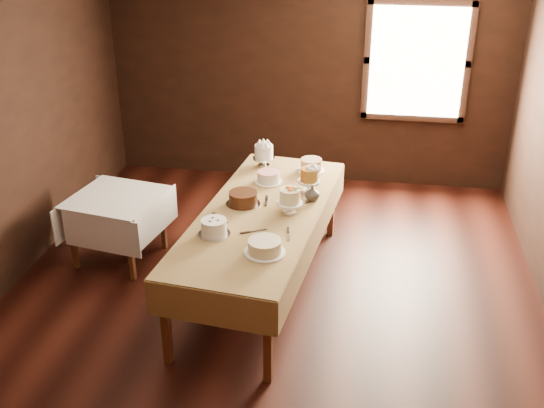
{
  "coord_description": "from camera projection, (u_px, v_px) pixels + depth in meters",
  "views": [
    {
      "loc": [
        0.83,
        -4.93,
        3.49
      ],
      "look_at": [
        0.0,
        0.2,
        0.95
      ],
      "focal_mm": 43.16,
      "sensor_mm": 36.0,
      "label": 1
    }
  ],
  "objects": [
    {
      "name": "cake_meringue",
      "position": [
        264.0,
        156.0,
        6.84
      ],
      "size": [
        0.25,
        0.25,
        0.25
      ],
      "color": "silver",
      "rests_on": "display_table"
    },
    {
      "name": "flower_bouquet",
      "position": [
        313.0,
        174.0,
        6.03
      ],
      "size": [
        0.14,
        0.14,
        0.2
      ],
      "primitive_type": null,
      "color": "white",
      "rests_on": "flower_vase"
    },
    {
      "name": "cake_cream",
      "position": [
        265.0,
        247.0,
        5.24
      ],
      "size": [
        0.35,
        0.35,
        0.12
      ],
      "color": "white",
      "rests_on": "display_table"
    },
    {
      "name": "cake_server_c",
      "position": [
        267.0,
        198.0,
        6.17
      ],
      "size": [
        0.05,
        0.24,
        0.01
      ],
      "primitive_type": "cube",
      "rotation": [
        0.0,
        0.0,
        1.69
      ],
      "color": "silver",
      "rests_on": "display_table"
    },
    {
      "name": "side_table",
      "position": [
        116.0,
        204.0,
        6.54
      ],
      "size": [
        0.97,
        0.97,
        0.7
      ],
      "rotation": [
        0.0,
        0.0,
        -0.18
      ],
      "color": "#512C18",
      "rests_on": "ground"
    },
    {
      "name": "cake_server_a",
      "position": [
        259.0,
        231.0,
        5.6
      ],
      "size": [
        0.22,
        0.13,
        0.01
      ],
      "primitive_type": "cube",
      "rotation": [
        0.0,
        0.0,
        0.48
      ],
      "color": "silver",
      "rests_on": "display_table"
    },
    {
      "name": "cake_server_e",
      "position": [
        223.0,
        220.0,
        5.78
      ],
      "size": [
        0.19,
        0.19,
        0.01
      ],
      "primitive_type": "cube",
      "rotation": [
        0.0,
        0.0,
        -0.79
      ],
      "color": "silver",
      "rests_on": "display_table"
    },
    {
      "name": "display_table",
      "position": [
        261.0,
        218.0,
        5.96
      ],
      "size": [
        1.34,
        2.76,
        0.82
      ],
      "rotation": [
        0.0,
        0.0,
        -0.12
      ],
      "color": "#512C18",
      "rests_on": "ground"
    },
    {
      "name": "cake_server_d",
      "position": [
        304.0,
        204.0,
        6.07
      ],
      "size": [
        0.18,
        0.19,
        0.01
      ],
      "primitive_type": "cube",
      "rotation": [
        0.0,
        0.0,
        0.81
      ],
      "color": "silver",
      "rests_on": "display_table"
    },
    {
      "name": "wall_back",
      "position": [
        308.0,
        73.0,
        8.07
      ],
      "size": [
        5.0,
        0.02,
        2.8
      ],
      "primitive_type": "cube",
      "color": "black",
      "rests_on": "ground"
    },
    {
      "name": "cake_speckled",
      "position": [
        311.0,
        165.0,
        6.75
      ],
      "size": [
        0.3,
        0.3,
        0.13
      ],
      "color": "white",
      "rests_on": "display_table"
    },
    {
      "name": "cake_flowers",
      "position": [
        290.0,
        202.0,
        5.86
      ],
      "size": [
        0.24,
        0.24,
        0.25
      ],
      "color": "white",
      "rests_on": "display_table"
    },
    {
      "name": "window",
      "position": [
        417.0,
        62.0,
        7.74
      ],
      "size": [
        1.1,
        0.05,
        1.3
      ],
      "primitive_type": "cube",
      "color": "#FFEABF",
      "rests_on": "wall_back"
    },
    {
      "name": "floor",
      "position": [
        269.0,
        306.0,
        6.03
      ],
      "size": [
        5.0,
        6.0,
        0.01
      ],
      "primitive_type": "cube",
      "color": "black",
      "rests_on": "ground"
    },
    {
      "name": "cake_lattice",
      "position": [
        268.0,
        178.0,
        6.5
      ],
      "size": [
        0.28,
        0.28,
        0.11
      ],
      "color": "white",
      "rests_on": "display_table"
    },
    {
      "name": "cake_chocolate",
      "position": [
        243.0,
        199.0,
        6.04
      ],
      "size": [
        0.37,
        0.37,
        0.13
      ],
      "color": "silver",
      "rests_on": "display_table"
    },
    {
      "name": "cake_swirl",
      "position": [
        214.0,
        228.0,
        5.51
      ],
      "size": [
        0.29,
        0.29,
        0.14
      ],
      "color": "silver",
      "rests_on": "display_table"
    },
    {
      "name": "cake_caramel",
      "position": [
        309.0,
        181.0,
        6.27
      ],
      "size": [
        0.23,
        0.23,
        0.25
      ],
      "color": "white",
      "rests_on": "display_table"
    },
    {
      "name": "flower_vase",
      "position": [
        312.0,
        193.0,
        6.11
      ],
      "size": [
        0.2,
        0.2,
        0.15
      ],
      "primitive_type": "imported",
      "rotation": [
        0.0,
        0.0,
        5.34
      ],
      "color": "#2D2823",
      "rests_on": "display_table"
    },
    {
      "name": "cake_server_b",
      "position": [
        288.0,
        237.0,
        5.5
      ],
      "size": [
        0.06,
        0.24,
        0.01
      ],
      "primitive_type": "cube",
      "rotation": [
        0.0,
        0.0,
        -1.41
      ],
      "color": "silver",
      "rests_on": "display_table"
    }
  ]
}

